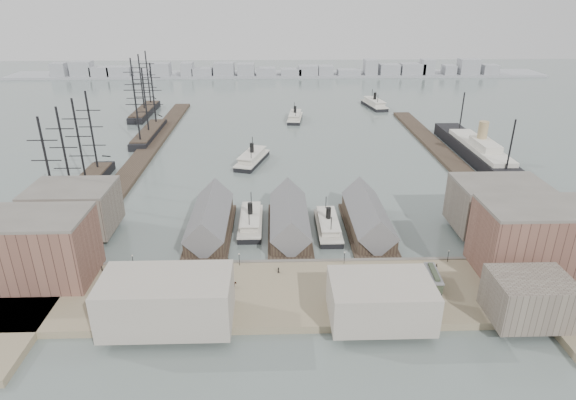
{
  "coord_description": "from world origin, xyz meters",
  "views": [
    {
      "loc": [
        -4.74,
        -125.71,
        74.04
      ],
      "look_at": [
        0.0,
        30.0,
        6.0
      ],
      "focal_mm": 30.0,
      "sensor_mm": 36.0,
      "label": 1
    }
  ],
  "objects_px": {
    "horse_cart_right": "(366,293)",
    "horse_cart_center": "(230,284)",
    "ferry_docked_west": "(251,221)",
    "ocean_steamer": "(479,152)",
    "tram": "(433,279)",
    "horse_cart_left": "(155,278)"
  },
  "relations": [
    {
      "from": "horse_cart_left",
      "to": "horse_cart_center",
      "type": "height_order",
      "value": "horse_cart_center"
    },
    {
      "from": "horse_cart_left",
      "to": "horse_cart_right",
      "type": "bearing_deg",
      "value": -63.55
    },
    {
      "from": "ferry_docked_west",
      "to": "horse_cart_right",
      "type": "relative_size",
      "value": 5.36
    },
    {
      "from": "horse_cart_right",
      "to": "ocean_steamer",
      "type": "bearing_deg",
      "value": -60.18
    },
    {
      "from": "tram",
      "to": "horse_cart_center",
      "type": "bearing_deg",
      "value": -177.3
    },
    {
      "from": "tram",
      "to": "horse_cart_right",
      "type": "height_order",
      "value": "tram"
    },
    {
      "from": "horse_cart_left",
      "to": "horse_cart_right",
      "type": "relative_size",
      "value": 0.93
    },
    {
      "from": "tram",
      "to": "horse_cart_right",
      "type": "relative_size",
      "value": 2.31
    },
    {
      "from": "horse_cart_left",
      "to": "horse_cart_center",
      "type": "distance_m",
      "value": 20.98
    },
    {
      "from": "ocean_steamer",
      "to": "horse_cart_right",
      "type": "relative_size",
      "value": 19.53
    },
    {
      "from": "horse_cart_right",
      "to": "horse_cart_center",
      "type": "bearing_deg",
      "value": 55.02
    },
    {
      "from": "ocean_steamer",
      "to": "horse_cart_center",
      "type": "relative_size",
      "value": 18.72
    },
    {
      "from": "ferry_docked_west",
      "to": "ocean_steamer",
      "type": "xyz_separation_m",
      "value": [
        105.0,
        66.05,
        1.89
      ]
    },
    {
      "from": "horse_cart_center",
      "to": "tram",
      "type": "bearing_deg",
      "value": -100.76
    },
    {
      "from": "ferry_docked_west",
      "to": "ocean_steamer",
      "type": "height_order",
      "value": "ocean_steamer"
    },
    {
      "from": "ocean_steamer",
      "to": "horse_cart_center",
      "type": "bearing_deg",
      "value": -135.85
    },
    {
      "from": "ocean_steamer",
      "to": "horse_cart_right",
      "type": "xyz_separation_m",
      "value": [
        -73.64,
        -110.8,
        -1.22
      ]
    },
    {
      "from": "ocean_steamer",
      "to": "tram",
      "type": "relative_size",
      "value": 8.46
    },
    {
      "from": "horse_cart_left",
      "to": "tram",
      "type": "bearing_deg",
      "value": -57.94
    },
    {
      "from": "tram",
      "to": "horse_cart_right",
      "type": "xyz_separation_m",
      "value": [
        -18.54,
        -4.32,
        -1.17
      ]
    },
    {
      "from": "horse_cart_left",
      "to": "horse_cart_right",
      "type": "distance_m",
      "value": 56.52
    },
    {
      "from": "ferry_docked_west",
      "to": "horse_cart_center",
      "type": "xyz_separation_m",
      "value": [
        -3.8,
        -39.55,
        0.68
      ]
    }
  ]
}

